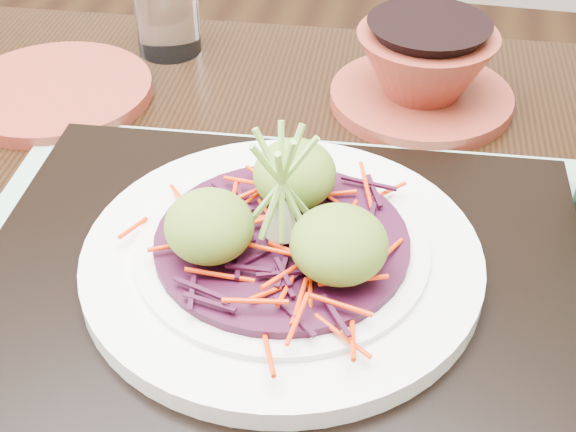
% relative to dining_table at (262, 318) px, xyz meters
% --- Properties ---
extents(dining_table, '(1.17, 0.82, 0.70)m').
position_rel_dining_table_xyz_m(dining_table, '(0.00, 0.00, 0.00)').
color(dining_table, black).
rests_on(dining_table, ground).
extents(placemat, '(0.52, 0.42, 0.00)m').
position_rel_dining_table_xyz_m(placemat, '(0.03, -0.06, 0.09)').
color(placemat, '#7FA48D').
rests_on(placemat, dining_table).
extents(serving_tray, '(0.45, 0.35, 0.02)m').
position_rel_dining_table_xyz_m(serving_tray, '(0.03, -0.06, 0.11)').
color(serving_tray, black).
rests_on(serving_tray, placemat).
extents(white_plate, '(0.28, 0.28, 0.02)m').
position_rel_dining_table_xyz_m(white_plate, '(0.03, -0.06, 0.13)').
color(white_plate, silver).
rests_on(white_plate, serving_tray).
extents(cabbage_bed, '(0.18, 0.18, 0.01)m').
position_rel_dining_table_xyz_m(cabbage_bed, '(0.03, -0.06, 0.14)').
color(cabbage_bed, '#370B21').
rests_on(cabbage_bed, white_plate).
extents(carrot_julienne, '(0.21, 0.21, 0.01)m').
position_rel_dining_table_xyz_m(carrot_julienne, '(0.03, -0.06, 0.15)').
color(carrot_julienne, red).
rests_on(carrot_julienne, cabbage_bed).
extents(guacamole_scoops, '(0.15, 0.14, 0.05)m').
position_rel_dining_table_xyz_m(guacamole_scoops, '(0.03, -0.06, 0.16)').
color(guacamole_scoops, '#527422').
rests_on(guacamole_scoops, cabbage_bed).
extents(scallion_garnish, '(0.06, 0.06, 0.10)m').
position_rel_dining_table_xyz_m(scallion_garnish, '(0.03, -0.06, 0.19)').
color(scallion_garnish, '#82B749').
rests_on(scallion_garnish, cabbage_bed).
extents(terracotta_side_plate, '(0.24, 0.24, 0.01)m').
position_rel_dining_table_xyz_m(terracotta_side_plate, '(-0.25, 0.17, 0.10)').
color(terracotta_side_plate, maroon).
rests_on(terracotta_side_plate, dining_table).
extents(water_glass, '(0.08, 0.08, 0.10)m').
position_rel_dining_table_xyz_m(water_glass, '(-0.17, 0.28, 0.14)').
color(water_glass, white).
rests_on(water_glass, dining_table).
extents(terracotta_bowl_set, '(0.21, 0.21, 0.07)m').
position_rel_dining_table_xyz_m(terracotta_bowl_set, '(0.11, 0.23, 0.13)').
color(terracotta_bowl_set, maroon).
rests_on(terracotta_bowl_set, dining_table).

